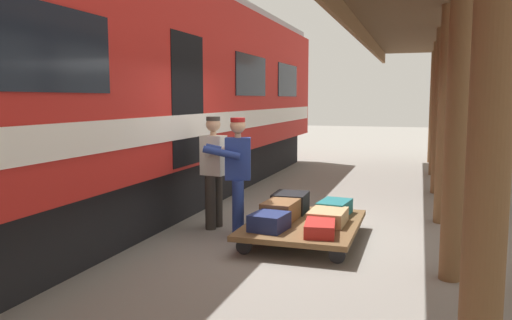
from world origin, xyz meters
The scene contains 11 objects.
ground_plane centered at (0.00, 0.00, 0.00)m, with size 60.00×60.00×0.00m, color gray.
train_car centered at (3.21, 0.00, 2.06)m, with size 3.02×17.46×4.00m.
luggage_cart centered at (-0.19, 0.37, 0.23)m, with size 1.48×2.05×0.27m.
suitcase_black_hardshell centered at (0.14, -0.20, 0.42)m, with size 0.49×0.55×0.29m, color black.
suitcase_red_plastic centered at (-0.52, 0.93, 0.35)m, with size 0.37×0.63×0.16m, color #AD231E.
suitcase_navy_fabric centered at (0.14, 0.93, 0.38)m, with size 0.43×0.49×0.22m, color navy.
suitcase_brown_leather centered at (0.14, 0.37, 0.41)m, with size 0.42×0.60×0.27m, color brown.
suitcase_tan_vintage centered at (-0.52, 0.37, 0.37)m, with size 0.47×0.62×0.19m, color tan.
suitcase_teal_softside centered at (-0.52, -0.20, 0.38)m, with size 0.40×0.60×0.21m, color #1E666B.
porter_in_overalls centered at (0.80, 0.36, 0.93)m, with size 0.73×0.55×1.70m.
porter_by_door centered at (1.26, 0.07, 0.93)m, with size 0.71×0.50×1.70m.
Camera 1 is at (-1.68, 7.14, 1.97)m, focal length 35.74 mm.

